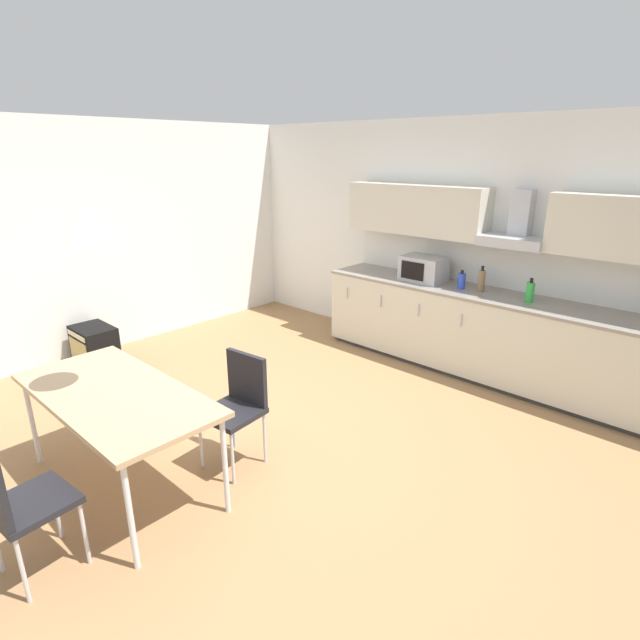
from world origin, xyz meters
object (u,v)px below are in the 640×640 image
at_px(chair_far_right, 239,399).
at_px(dining_table, 115,398).
at_px(chair_near_right, 14,499).
at_px(microwave, 424,269).
at_px(bottle_brown, 481,281).
at_px(pendant_lamp, 89,224).
at_px(bottle_blue, 461,281).
at_px(guitar_amp, 95,345).
at_px(bottle_green, 530,292).

bearing_deg(chair_far_right, dining_table, -115.21).
bearing_deg(chair_near_right, microwave, 92.08).
bearing_deg(bottle_brown, pendant_lamp, -104.16).
height_order(microwave, chair_far_right, microwave).
distance_m(microwave, bottle_blue, 0.48).
xyz_separation_m(dining_table, guitar_amp, (-2.33, 0.83, -0.49)).
xyz_separation_m(guitar_amp, pendant_lamp, (2.33, -0.83, 1.67)).
relative_size(bottle_blue, pendant_lamp, 0.63).
relative_size(dining_table, chair_near_right, 1.90).
bearing_deg(pendant_lamp, bottle_blue, 78.82).
bearing_deg(microwave, pendant_lamp, -93.57).
bearing_deg(pendant_lamp, bottle_brown, 75.84).
xyz_separation_m(bottle_brown, pendant_lamp, (-0.90, -3.58, 0.86)).
distance_m(bottle_brown, bottle_blue, 0.21).
xyz_separation_m(microwave, bottle_green, (1.21, -0.02, -0.04)).
distance_m(chair_near_right, chair_far_right, 1.54).
distance_m(microwave, guitar_amp, 3.82).
relative_size(bottle_green, bottle_blue, 1.19).
bearing_deg(guitar_amp, chair_far_right, -1.26).
relative_size(microwave, bottle_blue, 2.39).
bearing_deg(pendant_lamp, microwave, 86.43).
bearing_deg(bottle_blue, chair_far_right, -96.94).
distance_m(dining_table, chair_far_right, 0.87).
bearing_deg(chair_near_right, chair_far_right, 90.61).
height_order(microwave, bottle_brown, microwave).
xyz_separation_m(bottle_green, chair_far_right, (-1.07, -2.76, -0.48)).
distance_m(bottle_brown, chair_near_right, 4.41).
distance_m(bottle_green, guitar_amp, 4.70).
relative_size(chair_near_right, guitar_amp, 1.67).
xyz_separation_m(bottle_brown, guitar_amp, (-3.24, -2.75, -0.80)).
bearing_deg(bottle_blue, pendant_lamp, -101.18).
bearing_deg(dining_table, chair_far_right, 64.79).
relative_size(bottle_brown, chair_near_right, 0.31).
bearing_deg(microwave, bottle_green, -1.06).
distance_m(bottle_blue, chair_far_right, 2.83).
relative_size(microwave, dining_table, 0.29).
bearing_deg(bottle_green, chair_near_right, -103.74).
xyz_separation_m(bottle_green, chair_near_right, (-1.05, -4.30, -0.48)).
height_order(bottle_green, chair_far_right, bottle_green).
bearing_deg(pendant_lamp, chair_far_right, 64.79).
height_order(bottle_green, guitar_amp, bottle_green).
distance_m(chair_far_right, guitar_amp, 2.71).
height_order(bottle_blue, chair_near_right, bottle_blue).
bearing_deg(microwave, dining_table, -93.57).
bearing_deg(microwave, bottle_blue, -1.46).
distance_m(microwave, chair_far_right, 2.83).
xyz_separation_m(microwave, guitar_amp, (-2.56, -2.72, -0.83)).
bearing_deg(chair_near_right, pendant_lamp, 116.20).
xyz_separation_m(bottle_green, bottle_blue, (-0.73, 0.01, -0.02)).
bearing_deg(bottle_brown, bottle_green, -5.53).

